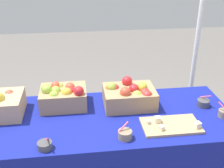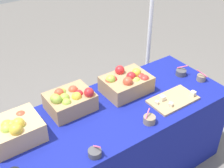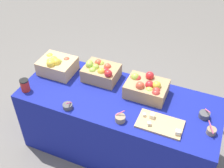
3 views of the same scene
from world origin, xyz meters
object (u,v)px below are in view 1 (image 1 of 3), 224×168
object	(u,v)px
cutting_board_front	(171,125)
sample_bowl_far	(203,103)
apple_crate_right	(129,95)
sample_bowl_near	(224,113)
sample_bowl_mid	(125,135)
sample_bowl_extra	(45,145)
apple_crate_middle	(62,96)
tent_pole	(198,38)

from	to	relation	value
cutting_board_front	sample_bowl_far	bearing A→B (deg)	35.82
apple_crate_right	sample_bowl_far	bearing A→B (deg)	-8.31
sample_bowl_near	sample_bowl_far	size ratio (longest dim) A/B	1.09
sample_bowl_mid	sample_bowl_extra	distance (m)	0.49
apple_crate_middle	sample_bowl_mid	world-z (taller)	apple_crate_middle
sample_bowl_extra	sample_bowl_far	bearing A→B (deg)	17.67
sample_bowl_mid	sample_bowl_near	bearing A→B (deg)	12.29
apple_crate_right	sample_bowl_mid	bearing A→B (deg)	-103.80
apple_crate_right	sample_bowl_mid	distance (m)	0.42
apple_crate_right	sample_bowl_near	size ratio (longest dim) A/B	3.39
tent_pole	apple_crate_right	bearing A→B (deg)	-142.47
sample_bowl_mid	apple_crate_right	bearing A→B (deg)	76.20
apple_crate_right	sample_bowl_near	distance (m)	0.68
sample_bowl_near	sample_bowl_mid	distance (m)	0.75
sample_bowl_far	sample_bowl_near	bearing A→B (deg)	-63.87
apple_crate_middle	sample_bowl_far	size ratio (longest dim) A/B	3.29
cutting_board_front	sample_bowl_mid	bearing A→B (deg)	-165.01
cutting_board_front	tent_pole	size ratio (longest dim) A/B	0.18
sample_bowl_near	sample_bowl_far	bearing A→B (deg)	116.13
sample_bowl_far	sample_bowl_extra	xyz separation A→B (m)	(-1.15, -0.36, -0.00)
sample_bowl_extra	tent_pole	world-z (taller)	tent_pole
apple_crate_middle	sample_bowl_extra	bearing A→B (deg)	-100.48
apple_crate_right	sample_bowl_far	distance (m)	0.56
sample_bowl_far	sample_bowl_extra	distance (m)	1.20
sample_bowl_mid	sample_bowl_extra	size ratio (longest dim) A/B	1.04
sample_bowl_near	sample_bowl_mid	bearing A→B (deg)	-167.71
apple_crate_middle	tent_pole	size ratio (longest dim) A/B	0.16
apple_crate_middle	cutting_board_front	world-z (taller)	apple_crate_middle
sample_bowl_far	apple_crate_right	bearing A→B (deg)	171.69
apple_crate_right	tent_pole	distance (m)	0.96
apple_crate_middle	sample_bowl_near	bearing A→B (deg)	-14.97
sample_bowl_near	apple_crate_middle	bearing A→B (deg)	165.03
apple_crate_middle	tent_pole	distance (m)	1.36
cutting_board_front	sample_bowl_mid	size ratio (longest dim) A/B	3.75
cutting_board_front	apple_crate_right	bearing A→B (deg)	125.46
apple_crate_middle	sample_bowl_mid	distance (m)	0.61
sample_bowl_mid	sample_bowl_far	size ratio (longest dim) A/B	1.00
sample_bowl_mid	tent_pole	xyz separation A→B (m)	(0.83, 0.97, 0.31)
apple_crate_middle	sample_bowl_near	distance (m)	1.17
sample_bowl_near	sample_bowl_extra	size ratio (longest dim) A/B	1.13
sample_bowl_far	tent_pole	distance (m)	0.74
sample_bowl_extra	sample_bowl_mid	bearing A→B (deg)	4.69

